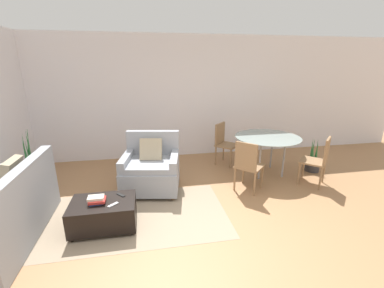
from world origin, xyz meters
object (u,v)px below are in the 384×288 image
Objects in this scene: tv_remote_primary at (113,205)px; dining_chair_near_right at (319,158)px; tv_remote_secondary at (121,195)px; dining_chair_near_left at (248,163)px; dining_chair_far_left at (224,141)px; armchair at (151,169)px; potted_plant at (33,178)px; book_stack at (97,200)px; dining_table at (267,140)px; potted_plant_small at (313,162)px; ottoman at (104,213)px.

tv_remote_primary is 0.15× the size of dining_chair_near_right.
dining_chair_near_right reaches higher than tv_remote_secondary.
dining_chair_near_left and dining_chair_far_left have the same top height.
dining_chair_near_left is at bearing 13.57° from tv_remote_secondary.
potted_plant reaches higher than armchair.
book_stack is 0.18× the size of dining_table.
dining_table is (4.28, 0.00, 0.45)m from potted_plant.
dining_table is 1.13m from potted_plant_small.
dining_chair_near_left is (2.13, 0.74, 0.13)m from tv_remote_primary.
dining_chair_far_left is (2.13, 2.08, 0.13)m from tv_remote_primary.
potted_plant is 4.31m from dining_table.
dining_chair_far_left is 1.28× the size of potted_plant_small.
dining_chair_near_right reaches higher than tv_remote_primary.
dining_chair_near_right reaches higher than potted_plant_small.
dining_chair_near_right is at bearing -7.62° from armchair.
tv_remote_primary is 2.05m from potted_plant.
ottoman is 0.74× the size of potted_plant.
dining_chair_far_left reaches higher than tv_remote_primary.
tv_remote_secondary is (-0.45, -0.89, 0.02)m from armchair.
ottoman is 0.23m from book_stack.
book_stack is 0.25× the size of dining_chair_far_left.
potted_plant is 5.29m from potted_plant_small.
potted_plant is at bearing 179.20° from potted_plant_small.
book_stack is (-0.06, -0.02, 0.22)m from ottoman.
tv_remote_primary is at bearing -114.84° from armchair.
tv_remote_secondary is at bearing -156.79° from dining_table.
dining_chair_near_right is at bearing 10.04° from book_stack.
potted_plant reaches higher than dining_chair_near_right.
dining_chair_near_right reaches higher than ottoman.
potted_plant is at bearing 143.36° from tv_remote_secondary.
tv_remote_primary is 0.15× the size of dining_chair_near_left.
dining_chair_far_left is at bearing 135.00° from dining_chair_near_right.
armchair is 1.66m from dining_chair_near_left.
armchair reaches higher than dining_chair_near_right.
dining_table is 1.40× the size of dining_chair_far_left.
tv_remote_primary is at bearing -160.67° from potted_plant_small.
armchair reaches higher than ottoman.
armchair is at bearing -173.03° from dining_table.
ottoman is 3.77× the size of book_stack.
tv_remote_primary is 4.04m from potted_plant_small.
dining_table is (3.01, 1.32, 0.26)m from book_stack.
dining_table is (2.72, 1.17, 0.30)m from tv_remote_secondary.
potted_plant_small is (1.68, -0.75, -0.34)m from dining_chair_far_left.
dining_chair_near_left is (2.27, 0.63, 0.31)m from ottoman.
armchair is at bearing 166.19° from dining_chair_near_left.
armchair is 0.96× the size of potted_plant.
tv_remote_secondary is 0.19× the size of potted_plant_small.
ottoman is 6.01× the size of tv_remote_primary.
potted_plant_small is (3.73, 1.09, -0.21)m from tv_remote_secondary.
potted_plant_small is at bearing 19.47° from dining_chair_near_left.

